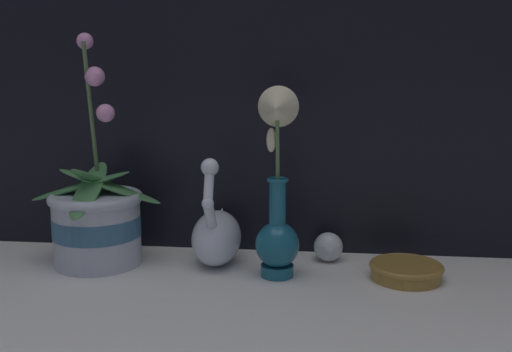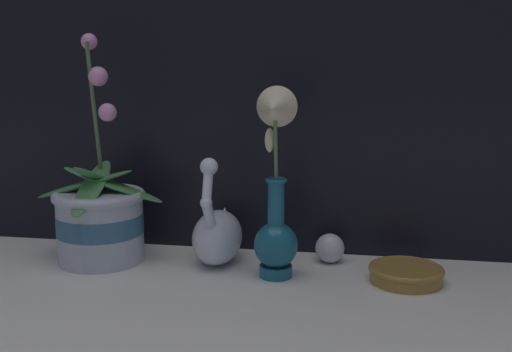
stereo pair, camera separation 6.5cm
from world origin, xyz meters
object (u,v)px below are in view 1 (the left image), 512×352
Objects in this scene: orchid_potted_plant at (97,219)px; blue_vase at (277,199)px; swan_figurine at (217,234)px; glass_sphere at (328,247)px; amber_dish at (406,270)px.

orchid_potted_plant reaches higher than blue_vase.
swan_figurine is (0.24, 0.03, -0.03)m from orchid_potted_plant.
orchid_potted_plant reaches higher than swan_figurine.
blue_vase is at bearing -131.42° from glass_sphere.
swan_figurine is 0.23m from glass_sphere.
blue_vase is at bearing -175.06° from amber_dish.
orchid_potted_plant is 2.03× the size of swan_figurine.
blue_vase reaches higher than swan_figurine.
swan_figurine is 0.63× the size of blue_vase.
glass_sphere is at bearing 148.33° from amber_dish.
glass_sphere reaches higher than amber_dish.
orchid_potted_plant is 7.65× the size of glass_sphere.
blue_vase reaches higher than amber_dish.
orchid_potted_plant is 0.37m from blue_vase.
blue_vase reaches higher than glass_sphere.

